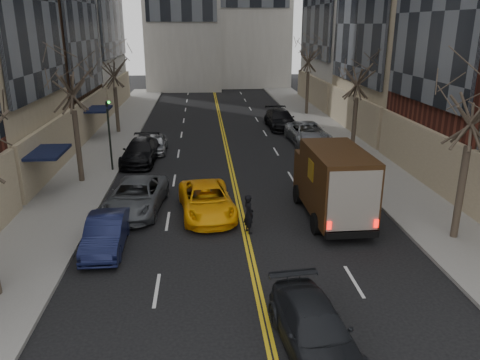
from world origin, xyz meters
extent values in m
cube|color=slate|center=(-9.00, 27.00, 0.07)|extent=(4.00, 66.00, 0.15)
cube|color=slate|center=(9.00, 27.00, 0.07)|extent=(4.00, 66.00, 0.15)
cube|color=black|center=(-10.00, 18.00, 2.40)|extent=(2.00, 3.00, 0.15)
cube|color=black|center=(-10.90, 18.00, 1.35)|extent=(0.20, 3.00, 2.50)
cube|color=black|center=(-10.00, 31.00, 2.40)|extent=(2.00, 3.00, 0.15)
cube|color=black|center=(-10.90, 31.00, 1.35)|extent=(0.20, 3.00, 2.50)
cylinder|color=#382D23|center=(-8.80, 20.00, 2.17)|extent=(0.30, 0.30, 4.05)
cylinder|color=#382D23|center=(-8.80, 33.00, 1.99)|extent=(0.30, 0.30, 3.69)
cylinder|color=#382D23|center=(8.80, 11.00, 2.13)|extent=(0.30, 0.30, 3.96)
cylinder|color=#382D23|center=(8.80, 25.00, 2.04)|extent=(0.30, 0.30, 3.78)
cylinder|color=#382D23|center=(8.80, 40.00, 2.22)|extent=(0.30, 0.30, 4.14)
cylinder|color=black|center=(-7.40, 22.00, 2.05)|extent=(0.12, 0.12, 3.80)
imported|color=black|center=(-7.40, 22.00, 4.40)|extent=(0.15, 0.18, 0.90)
sphere|color=#0CE526|center=(-7.25, 21.90, 4.35)|extent=(0.14, 0.14, 0.14)
cube|color=black|center=(4.20, 13.78, 0.54)|extent=(2.27, 6.35, 0.30)
cube|color=black|center=(4.16, 16.09, 1.53)|extent=(2.34, 1.71, 2.07)
cube|color=black|center=(4.21, 13.23, 1.97)|extent=(2.44, 4.87, 2.96)
cube|color=black|center=(4.25, 10.74, 0.54)|extent=(2.27, 0.21, 0.30)
cube|color=red|center=(3.26, 10.70, 0.99)|extent=(0.18, 0.06, 0.35)
cube|color=red|center=(5.23, 10.73, 0.99)|extent=(0.18, 0.06, 0.35)
cube|color=gold|center=(3.00, 13.26, 2.56)|extent=(0.05, 0.89, 0.89)
cube|color=gold|center=(5.41, 13.30, 2.56)|extent=(0.05, 0.89, 0.89)
cylinder|color=black|center=(3.00, 15.83, 0.47)|extent=(0.29, 0.95, 0.95)
cylinder|color=black|center=(5.33, 15.87, 0.47)|extent=(0.29, 0.95, 0.95)
cylinder|color=black|center=(3.06, 12.08, 0.47)|extent=(0.29, 0.95, 0.95)
cylinder|color=black|center=(5.39, 12.12, 0.47)|extent=(0.29, 0.95, 0.95)
imported|color=black|center=(1.20, 4.50, 0.67)|extent=(2.32, 4.75, 1.33)
cube|color=black|center=(1.20, 5.17, 1.19)|extent=(0.13, 0.04, 0.09)
cube|color=blue|center=(1.20, 5.14, 1.19)|extent=(0.10, 0.01, 0.06)
imported|color=#FFAD0A|center=(-1.65, 14.65, 0.73)|extent=(2.96, 5.45, 1.45)
imported|color=black|center=(0.15, 12.44, 0.89)|extent=(0.61, 0.75, 1.77)
imported|color=#121638|center=(-5.79, 11.35, 0.69)|extent=(1.54, 4.21, 1.38)
imported|color=#515459|center=(-5.10, 15.43, 0.75)|extent=(3.04, 5.60, 1.49)
imported|color=black|center=(-5.86, 24.04, 0.75)|extent=(2.49, 5.33, 1.51)
imported|color=#9B9DA2|center=(-5.10, 26.53, 0.65)|extent=(1.53, 3.80, 1.29)
imported|color=#45464C|center=(5.95, 25.75, 0.65)|extent=(1.78, 4.05, 1.29)
imported|color=#A6A9AD|center=(6.30, 28.13, 0.81)|extent=(2.88, 5.89, 1.61)
imported|color=black|center=(5.10, 33.84, 0.80)|extent=(2.39, 5.60, 1.61)
camera|label=1|loc=(-1.79, -6.33, 8.76)|focal=35.00mm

